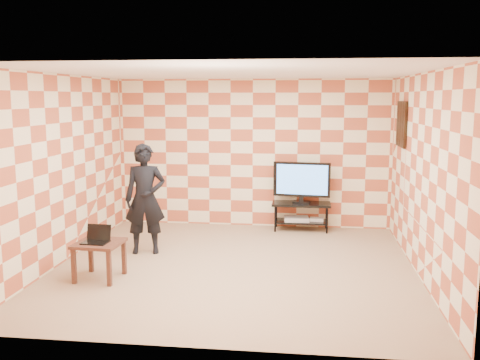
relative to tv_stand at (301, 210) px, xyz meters
name	(u,v)px	position (x,y,z in m)	size (l,w,h in m)	color
floor	(235,267)	(-0.91, -2.23, -0.37)	(5.00, 5.00, 0.00)	tan
wall_back	(253,153)	(-0.91, 0.27, 0.98)	(5.00, 0.02, 2.70)	#FBEFC6
wall_front	(199,210)	(-0.91, -4.73, 0.98)	(5.00, 0.02, 2.70)	#FBEFC6
wall_left	(62,169)	(-3.41, -2.23, 0.98)	(0.02, 5.00, 2.70)	#FBEFC6
wall_right	(422,176)	(1.59, -2.23, 0.98)	(0.02, 5.00, 2.70)	#FBEFC6
ceiling	(235,72)	(-0.91, -2.23, 2.33)	(5.00, 5.00, 0.02)	white
wall_art	(402,124)	(1.56, -0.68, 1.58)	(0.04, 0.72, 0.72)	black
tv_stand	(301,210)	(0.00, 0.00, 0.00)	(1.04, 0.47, 0.50)	black
tv	(302,180)	(0.00, 0.00, 0.54)	(1.01, 0.23, 0.73)	black
dvd_player	(296,219)	(-0.08, -0.02, -0.16)	(0.44, 0.31, 0.07)	#B3B3B6
game_console	(317,219)	(0.28, 0.02, -0.17)	(0.24, 0.18, 0.06)	silver
side_table	(99,248)	(-2.61, -2.95, 0.05)	(0.61, 0.61, 0.50)	#3B1B11
laptop	(97,238)	(-2.63, -2.96, 0.18)	(0.35, 0.28, 0.22)	black
person	(145,199)	(-2.35, -1.70, 0.47)	(0.61, 0.40, 1.68)	black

